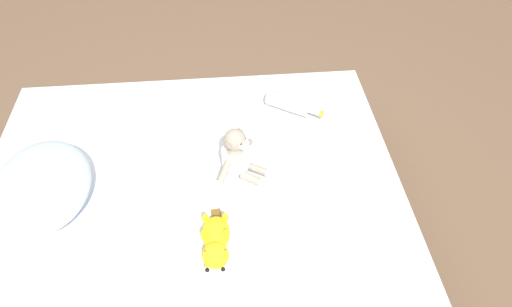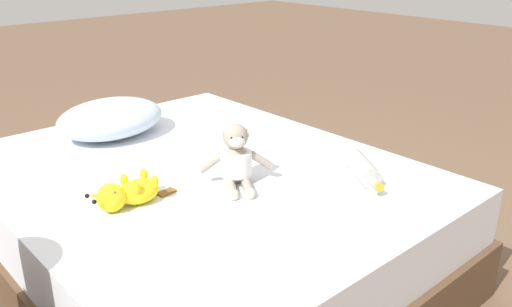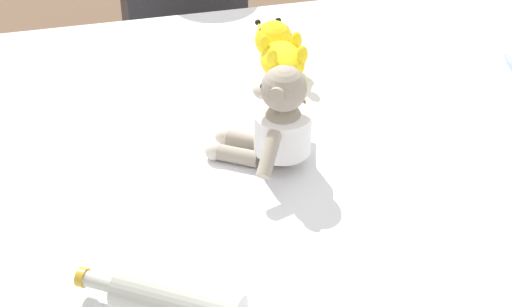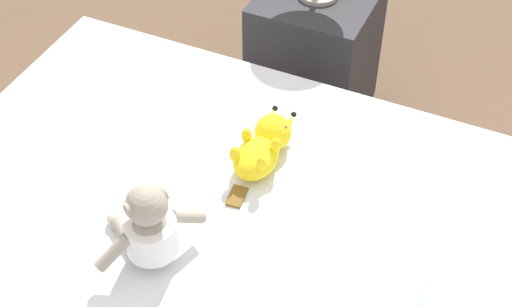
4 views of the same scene
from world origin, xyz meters
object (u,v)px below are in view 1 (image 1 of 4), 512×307
(pillow, at_px, (41,186))
(plush_monkey, at_px, (238,156))
(glass_bottle, at_px, (290,104))
(bed, at_px, (196,212))
(plush_yellow_creature, at_px, (216,242))

(pillow, distance_m, plush_monkey, 0.82)
(pillow, height_order, plush_monkey, plush_monkey)
(plush_monkey, xyz_separation_m, glass_bottle, (0.40, -0.29, -0.06))
(bed, relative_size, plush_yellow_creature, 5.71)
(bed, distance_m, plush_yellow_creature, 0.48)
(plush_monkey, bearing_deg, pillow, 96.33)
(bed, xyz_separation_m, plush_monkey, (0.03, -0.21, 0.33))
(bed, xyz_separation_m, plush_yellow_creature, (-0.37, -0.10, 0.29))
(bed, xyz_separation_m, pillow, (-0.06, 0.60, 0.32))
(plush_yellow_creature, bearing_deg, plush_monkey, -15.29)
(plush_yellow_creature, bearing_deg, pillow, 66.15)
(glass_bottle, bearing_deg, plush_monkey, 144.32)
(bed, bearing_deg, glass_bottle, -49.18)
(pillow, distance_m, glass_bottle, 1.20)
(plush_monkey, height_order, plush_yellow_creature, plush_monkey)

